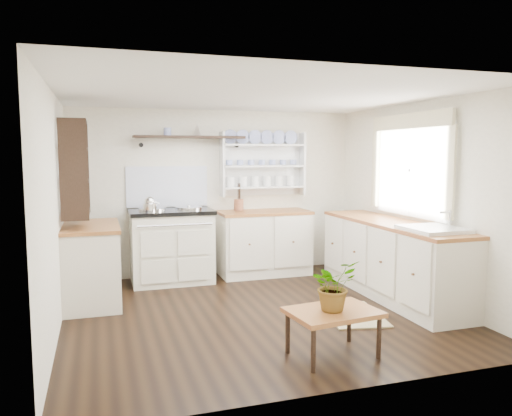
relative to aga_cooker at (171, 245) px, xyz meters
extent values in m
cube|color=black|center=(0.70, -1.57, -0.49)|extent=(4.00, 3.80, 0.01)
cube|color=beige|center=(0.70, 0.33, 0.66)|extent=(4.00, 0.02, 2.30)
cube|color=beige|center=(2.70, -1.57, 0.66)|extent=(0.02, 3.80, 2.30)
cube|color=beige|center=(-1.30, -1.57, 0.66)|extent=(0.02, 3.80, 2.30)
cube|color=white|center=(0.70, -1.57, 1.81)|extent=(4.00, 3.80, 0.01)
cube|color=white|center=(2.66, -1.42, 1.01)|extent=(0.04, 1.40, 1.00)
cube|color=white|center=(2.64, -1.42, 1.01)|extent=(0.02, 1.50, 1.10)
cube|color=beige|center=(2.62, -1.42, 1.59)|extent=(0.04, 1.55, 0.18)
cube|color=silver|center=(0.00, 0.00, -0.03)|extent=(1.04, 0.68, 0.92)
cube|color=black|center=(0.00, 0.00, 0.45)|extent=(1.08, 0.72, 0.05)
cylinder|color=silver|center=(-0.24, 0.00, 0.49)|extent=(0.35, 0.35, 0.03)
cylinder|color=silver|center=(0.24, 0.00, 0.49)|extent=(0.35, 0.35, 0.03)
cylinder|color=silver|center=(0.00, -0.38, 0.32)|extent=(0.94, 0.02, 0.02)
cube|color=silver|center=(1.30, 0.03, -0.05)|extent=(1.25, 0.60, 0.88)
cube|color=brown|center=(1.30, 0.03, 0.39)|extent=(1.27, 0.63, 0.04)
cube|color=silver|center=(2.40, -1.47, -0.05)|extent=(0.60, 2.40, 0.88)
cube|color=brown|center=(2.40, -1.47, 0.39)|extent=(0.62, 2.43, 0.04)
cube|color=white|center=(2.40, -2.22, 0.31)|extent=(0.55, 0.60, 0.28)
cylinder|color=silver|center=(2.60, -2.22, 0.51)|extent=(0.02, 0.02, 0.22)
cube|color=silver|center=(-1.00, -0.67, -0.05)|extent=(0.60, 1.10, 0.88)
cube|color=brown|center=(-1.00, -0.67, 0.39)|extent=(0.62, 1.13, 0.04)
cube|color=white|center=(1.35, 0.31, 1.06)|extent=(1.20, 0.03, 0.90)
cube|color=white|center=(1.35, 0.22, 1.06)|extent=(1.20, 0.22, 0.02)
cylinder|color=navy|center=(1.35, 0.23, 1.33)|extent=(0.20, 0.02, 0.20)
cube|color=black|center=(0.30, 0.20, 1.43)|extent=(1.50, 0.24, 0.04)
cone|color=black|center=(-0.35, 0.27, 1.32)|extent=(0.06, 0.20, 0.06)
cone|color=black|center=(0.95, 0.27, 1.32)|extent=(0.06, 0.20, 0.06)
cube|color=black|center=(-1.14, -0.67, 1.06)|extent=(0.28, 0.80, 1.05)
cylinder|color=brown|center=(0.96, 0.11, 0.50)|extent=(0.13, 0.13, 0.16)
cube|color=brown|center=(0.94, -2.87, -0.11)|extent=(0.79, 0.61, 0.04)
cylinder|color=black|center=(0.65, -3.12, -0.31)|extent=(0.04, 0.04, 0.36)
cylinder|color=black|center=(0.60, -2.70, -0.31)|extent=(0.04, 0.04, 0.36)
cylinder|color=black|center=(1.28, -3.04, -0.31)|extent=(0.04, 0.04, 0.36)
cylinder|color=black|center=(1.23, -2.63, -0.31)|extent=(0.04, 0.04, 0.36)
imported|color=#3F7233|center=(0.94, -2.87, 0.12)|extent=(0.46, 0.42, 0.43)
cube|color=olive|center=(1.62, -1.98, -0.48)|extent=(0.69, 0.93, 0.02)
camera|label=1|loc=(-0.90, -6.54, 1.21)|focal=35.00mm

